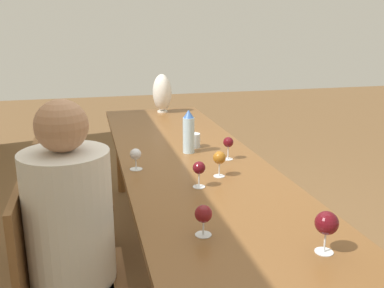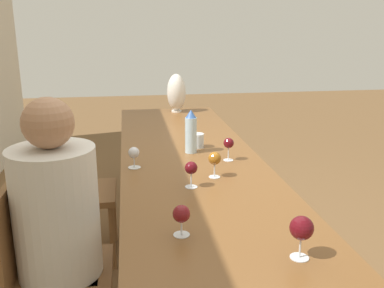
{
  "view_description": "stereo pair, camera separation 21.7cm",
  "coord_description": "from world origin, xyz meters",
  "px_view_note": "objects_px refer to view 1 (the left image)",
  "views": [
    {
      "loc": [
        -2.36,
        0.58,
        1.55
      ],
      "look_at": [
        -0.01,
        0.0,
        0.86
      ],
      "focal_mm": 40.0,
      "sensor_mm": 36.0,
      "label": 1
    },
    {
      "loc": [
        -2.4,
        0.37,
        1.55
      ],
      "look_at": [
        -0.01,
        0.0,
        0.86
      ],
      "focal_mm": 40.0,
      "sensor_mm": 36.0,
      "label": 2
    }
  ],
  "objects_px": {
    "water_bottle": "(189,132)",
    "wine_glass_5": "(203,215)",
    "water_tumbler": "(194,140)",
    "chair_far": "(66,193)",
    "vase": "(162,93)",
    "wine_glass_3": "(136,155)",
    "chair_near": "(58,276)",
    "wine_glass_1": "(219,158)",
    "wine_glass_4": "(327,224)",
    "person_near": "(75,237)",
    "wine_glass_2": "(199,169)",
    "wine_glass_0": "(228,143)"
  },
  "relations": [
    {
      "from": "water_bottle",
      "to": "wine_glass_5",
      "type": "bearing_deg",
      "value": 169.48
    },
    {
      "from": "water_tumbler",
      "to": "chair_far",
      "type": "relative_size",
      "value": 0.1
    },
    {
      "from": "water_tumbler",
      "to": "vase",
      "type": "distance_m",
      "value": 1.18
    },
    {
      "from": "vase",
      "to": "chair_far",
      "type": "xyz_separation_m",
      "value": [
        -1.12,
        0.83,
        -0.44
      ]
    },
    {
      "from": "wine_glass_3",
      "to": "chair_near",
      "type": "xyz_separation_m",
      "value": [
        -0.56,
        0.41,
        -0.35
      ]
    },
    {
      "from": "wine_glass_1",
      "to": "wine_glass_4",
      "type": "xyz_separation_m",
      "value": [
        -0.84,
        -0.13,
        0.01
      ]
    },
    {
      "from": "vase",
      "to": "wine_glass_5",
      "type": "distance_m",
      "value": 2.37
    },
    {
      "from": "water_tumbler",
      "to": "person_near",
      "type": "xyz_separation_m",
      "value": [
        -0.9,
        0.75,
        -0.13
      ]
    },
    {
      "from": "wine_glass_2",
      "to": "wine_glass_4",
      "type": "height_order",
      "value": "wine_glass_4"
    },
    {
      "from": "wine_glass_2",
      "to": "wine_glass_3",
      "type": "distance_m",
      "value": 0.44
    },
    {
      "from": "wine_glass_1",
      "to": "wine_glass_2",
      "type": "height_order",
      "value": "wine_glass_1"
    },
    {
      "from": "chair_near",
      "to": "wine_glass_2",
      "type": "bearing_deg",
      "value": -72.39
    },
    {
      "from": "water_bottle",
      "to": "wine_glass_0",
      "type": "distance_m",
      "value": 0.28
    },
    {
      "from": "person_near",
      "to": "wine_glass_5",
      "type": "bearing_deg",
      "value": -118.86
    },
    {
      "from": "wine_glass_1",
      "to": "wine_glass_5",
      "type": "height_order",
      "value": "wine_glass_1"
    },
    {
      "from": "wine_glass_0",
      "to": "chair_far",
      "type": "bearing_deg",
      "value": 69.87
    },
    {
      "from": "water_tumbler",
      "to": "vase",
      "type": "bearing_deg",
      "value": -0.04
    },
    {
      "from": "water_bottle",
      "to": "chair_far",
      "type": "height_order",
      "value": "water_bottle"
    },
    {
      "from": "wine_glass_5",
      "to": "person_near",
      "type": "xyz_separation_m",
      "value": [
        0.27,
        0.49,
        -0.17
      ]
    },
    {
      "from": "chair_near",
      "to": "person_near",
      "type": "bearing_deg",
      "value": -90.0
    },
    {
      "from": "wine_glass_2",
      "to": "chair_near",
      "type": "bearing_deg",
      "value": 107.61
    },
    {
      "from": "chair_far",
      "to": "wine_glass_5",
      "type": "bearing_deg",
      "value": -155.13
    },
    {
      "from": "vase",
      "to": "water_bottle",
      "type": "bearing_deg",
      "value": 177.28
    },
    {
      "from": "wine_glass_2",
      "to": "person_near",
      "type": "relative_size",
      "value": 0.11
    },
    {
      "from": "wine_glass_2",
      "to": "chair_far",
      "type": "height_order",
      "value": "wine_glass_2"
    },
    {
      "from": "wine_glass_4",
      "to": "wine_glass_5",
      "type": "relative_size",
      "value": 1.26
    },
    {
      "from": "water_tumbler",
      "to": "wine_glass_4",
      "type": "xyz_separation_m",
      "value": [
        -1.4,
        -0.13,
        0.07
      ]
    },
    {
      "from": "wine_glass_2",
      "to": "person_near",
      "type": "height_order",
      "value": "person_near"
    },
    {
      "from": "water_bottle",
      "to": "wine_glass_3",
      "type": "xyz_separation_m",
      "value": [
        -0.24,
        0.36,
        -0.05
      ]
    },
    {
      "from": "wine_glass_1",
      "to": "chair_far",
      "type": "distance_m",
      "value": 1.1
    },
    {
      "from": "wine_glass_3",
      "to": "person_near",
      "type": "relative_size",
      "value": 0.1
    },
    {
      "from": "vase",
      "to": "wine_glass_1",
      "type": "height_order",
      "value": "vase"
    },
    {
      "from": "chair_near",
      "to": "person_near",
      "type": "distance_m",
      "value": 0.2
    },
    {
      "from": "chair_near",
      "to": "wine_glass_5",
      "type": "bearing_deg",
      "value": -115.34
    },
    {
      "from": "water_tumbler",
      "to": "chair_near",
      "type": "distance_m",
      "value": 1.27
    },
    {
      "from": "wine_glass_5",
      "to": "person_near",
      "type": "height_order",
      "value": "person_near"
    },
    {
      "from": "wine_glass_2",
      "to": "person_near",
      "type": "bearing_deg",
      "value": 109.78
    },
    {
      "from": "wine_glass_4",
      "to": "wine_glass_0",
      "type": "bearing_deg",
      "value": -0.52
    },
    {
      "from": "person_near",
      "to": "wine_glass_2",
      "type": "bearing_deg",
      "value": -70.22
    },
    {
      "from": "wine_glass_0",
      "to": "vase",
      "type": "bearing_deg",
      "value": 5.22
    },
    {
      "from": "wine_glass_2",
      "to": "wine_glass_4",
      "type": "relative_size",
      "value": 0.85
    },
    {
      "from": "wine_glass_4",
      "to": "person_near",
      "type": "height_order",
      "value": "person_near"
    },
    {
      "from": "water_tumbler",
      "to": "wine_glass_5",
      "type": "height_order",
      "value": "wine_glass_5"
    },
    {
      "from": "chair_far",
      "to": "wine_glass_3",
      "type": "bearing_deg",
      "value": -134.49
    },
    {
      "from": "water_tumbler",
      "to": "wine_glass_2",
      "type": "bearing_deg",
      "value": 167.93
    },
    {
      "from": "water_tumbler",
      "to": "person_near",
      "type": "height_order",
      "value": "person_near"
    },
    {
      "from": "wine_glass_0",
      "to": "wine_glass_3",
      "type": "xyz_separation_m",
      "value": [
        -0.05,
        0.55,
        -0.02
      ]
    },
    {
      "from": "wine_glass_2",
      "to": "water_bottle",
      "type": "bearing_deg",
      "value": -8.49
    },
    {
      "from": "wine_glass_0",
      "to": "wine_glass_2",
      "type": "distance_m",
      "value": 0.48
    },
    {
      "from": "vase",
      "to": "person_near",
      "type": "distance_m",
      "value": 2.23
    }
  ]
}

